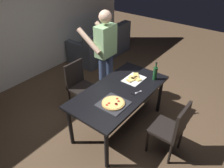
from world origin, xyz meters
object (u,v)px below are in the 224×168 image
(chair_far_side, at_px, (79,83))
(person_serving_pizza, at_px, (105,53))
(chair_near_camera, at_px, (173,127))
(kitchen_scissors, at_px, (135,94))
(wine_bottle, at_px, (155,73))
(dining_table, at_px, (120,94))
(pepperoni_pizza_on_tray, at_px, (113,103))
(couch, at_px, (102,46))

(chair_far_side, relative_size, person_serving_pizza, 0.51)
(chair_far_side, distance_m, person_serving_pizza, 0.73)
(chair_near_camera, height_order, kitchen_scissors, chair_near_camera)
(person_serving_pizza, height_order, wine_bottle, person_serving_pizza)
(dining_table, height_order, chair_near_camera, chair_near_camera)
(dining_table, distance_m, pepperoni_pizza_on_tray, 0.37)
(kitchen_scissors, bearing_deg, person_serving_pizza, 64.60)
(person_serving_pizza, relative_size, wine_bottle, 5.54)
(chair_near_camera, height_order, wine_bottle, wine_bottle)
(wine_bottle, height_order, kitchen_scissors, wine_bottle)
(pepperoni_pizza_on_tray, bearing_deg, chair_far_side, 72.29)
(chair_near_camera, distance_m, pepperoni_pizza_on_tray, 0.89)
(chair_near_camera, bearing_deg, pepperoni_pizza_on_tray, 113.10)
(chair_far_side, bearing_deg, chair_near_camera, -90.00)
(chair_far_side, bearing_deg, kitchen_scissors, -87.18)
(chair_far_side, relative_size, wine_bottle, 2.85)
(wine_bottle, bearing_deg, chair_far_side, 117.13)
(couch, bearing_deg, kitchen_scissors, -129.67)
(chair_near_camera, xyz_separation_m, person_serving_pizza, (0.50, 1.61, 0.49))
(couch, bearing_deg, pepperoni_pizza_on_tray, -136.52)
(dining_table, bearing_deg, person_serving_pizza, 54.32)
(wine_bottle, bearing_deg, person_serving_pizza, 96.47)
(chair_far_side, height_order, couch, chair_far_side)
(person_serving_pizza, xyz_separation_m, kitchen_scissors, (-0.44, -0.93, -0.24))
(kitchen_scissors, bearing_deg, dining_table, 103.52)
(chair_far_side, height_order, kitchen_scissors, chair_far_side)
(chair_far_side, relative_size, kitchen_scissors, 4.54)
(dining_table, relative_size, wine_bottle, 5.30)
(dining_table, distance_m, kitchen_scissors, 0.26)
(couch, xyz_separation_m, wine_bottle, (-1.29, -2.26, 0.57))
(person_serving_pizza, bearing_deg, pepperoni_pizza_on_tray, -135.24)
(dining_table, relative_size, kitchen_scissors, 8.46)
(dining_table, distance_m, wine_bottle, 0.69)
(person_serving_pizza, height_order, kitchen_scissors, person_serving_pizza)
(couch, height_order, pepperoni_pizza_on_tray, couch)
(dining_table, distance_m, person_serving_pizza, 0.91)
(dining_table, bearing_deg, pepperoni_pizza_on_tray, -158.54)
(chair_far_side, xyz_separation_m, pepperoni_pizza_on_tray, (-0.33, -1.04, 0.25))
(dining_table, bearing_deg, chair_near_camera, -90.00)
(dining_table, relative_size, pepperoni_pizza_on_tray, 4.35)
(couch, relative_size, kitchen_scissors, 8.59)
(dining_table, xyz_separation_m, wine_bottle, (0.61, -0.27, 0.20))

